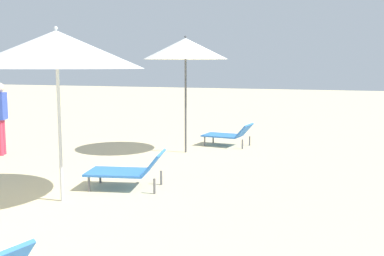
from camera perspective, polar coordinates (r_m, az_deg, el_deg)
umbrella_second at (r=7.18m, az=-16.45°, el=9.31°), size 2.60×2.60×2.65m
lounger_second_shoreside at (r=7.91m, az=-7.93°, el=-5.15°), size 1.41×0.95×0.64m
umbrella_farthest at (r=10.94m, az=-0.81°, el=9.80°), size 2.00×2.00×2.78m
lounger_farthest_shoreside at (r=12.00m, az=4.58°, el=-0.77°), size 1.29×0.78×0.61m
person_walking_near at (r=11.54m, az=-22.67°, el=1.93°), size 0.35×0.42×1.69m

